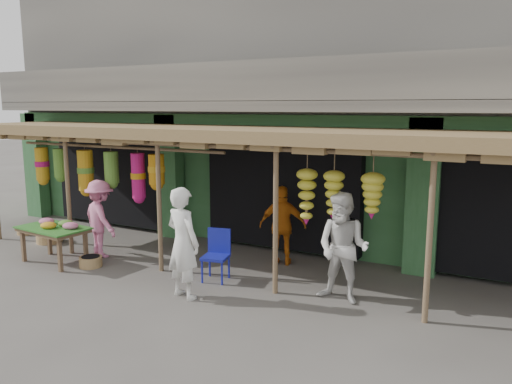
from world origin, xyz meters
The scene contains 12 objects.
ground centered at (0.00, 0.00, 0.00)m, with size 80.00×80.00×0.00m, color #514C47.
building centered at (0.00, 4.87, 3.37)m, with size 16.40×6.80×7.00m.
awning centered at (-0.14, 0.80, 2.58)m, with size 14.00×2.70×2.79m.
flower_table centered at (-3.75, -0.81, 0.71)m, with size 1.54×0.98×0.88m.
blue_chair centered at (-0.27, -0.08, 0.53)m, with size 0.54×0.55×0.95m.
basket_left centered at (-6.36, 0.43, 0.09)m, with size 0.43×0.43×0.18m, color olive.
basket_mid centered at (-5.18, 0.17, 0.11)m, with size 0.59×0.59×0.23m, color olive.
basket_right centered at (-2.92, -0.68, 0.10)m, with size 0.45×0.45×0.21m, color #9C6D49.
person_front centered at (-0.28, -1.10, 0.95)m, with size 0.69×0.45×1.89m, color white.
person_right centered at (2.13, 0.00, 0.92)m, with size 0.89×0.69×1.83m, color silver.
person_vendor centered at (0.42, 1.30, 0.81)m, with size 0.95×0.40×1.63m, color #CA6413.
person_shopper centered at (-3.23, -0.06, 0.83)m, with size 1.08×0.62×1.67m, color pink.
Camera 1 is at (4.63, -7.60, 3.20)m, focal length 35.00 mm.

